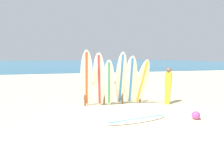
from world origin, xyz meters
The scene contains 13 objects.
ground_plane centered at (0.00, 0.00, 0.00)m, with size 120.00×120.00×0.00m, color beige.
ocean_water centered at (0.00, 58.00, 0.00)m, with size 120.00×80.00×0.01m, color #196B93.
surfboard_rack centered at (-0.13, 2.00, 0.73)m, with size 2.79×0.09×1.17m.
surfboard_leaning_far_left centered at (-1.40, 1.72, 1.27)m, with size 0.56×0.98×2.53m.
surfboard_leaning_left centered at (-0.85, 1.70, 1.21)m, with size 0.65×0.70×2.41m.
surfboard_leaning_center_left centered at (-0.42, 1.65, 1.06)m, with size 0.60×0.69×2.12m.
surfboard_leaning_center centered at (0.16, 1.71, 1.22)m, with size 0.61×1.06×2.45m.
surfboard_leaning_center_right centered at (0.60, 1.64, 1.14)m, with size 0.72×0.98×2.28m.
surfboard_leaning_right centered at (1.09, 1.55, 1.07)m, with size 0.67×1.04×2.13m.
surfboard_lying_on_sand centered at (0.18, -0.32, 0.04)m, with size 2.40×0.92×0.08m.
beachgoer_standing centered at (2.37, 1.43, 0.96)m, with size 0.32×0.32×1.75m.
small_boat_offshore centered at (9.44, 28.72, 0.26)m, with size 0.82×3.09×0.71m.
beach_ball centered at (2.27, -0.68, 0.15)m, with size 0.30×0.30×0.30m, color #A53F8C.
Camera 1 is at (-2.07, -5.96, 2.25)m, focal length 28.49 mm.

